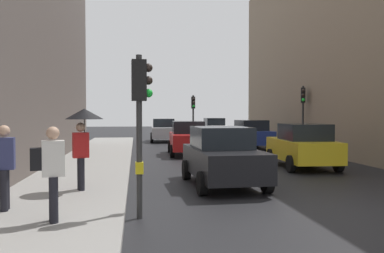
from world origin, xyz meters
name	(u,v)px	position (x,y,z in m)	size (l,w,h in m)	color
ground_plane	(343,209)	(0.00, 0.00, 0.00)	(120.00, 120.00, 0.00)	black
sidewalk_kerb	(84,173)	(-6.47, 6.00, 0.08)	(3.17, 40.00, 0.16)	gray
traffic_light_far_median	(193,110)	(-0.62, 20.15, 2.39)	(0.25, 0.43, 3.46)	#2D2D2D
traffic_light_near_left	(140,106)	(-4.56, -0.21, 2.32)	(0.44, 0.25, 3.37)	#2D2D2D
traffic_light_mid_street	(303,107)	(4.58, 13.13, 2.56)	(0.33, 0.45, 3.71)	#2D2D2D
car_white_compact	(214,128)	(2.30, 27.65, 0.88)	(2.02, 4.20, 1.76)	silver
car_yellow_taxi	(303,146)	(1.95, 6.90, 0.88)	(2.20, 4.29, 1.76)	yellow
car_red_sedan	(188,138)	(-1.93, 12.72, 0.88)	(2.15, 4.27, 1.76)	red
car_blue_van	(250,134)	(2.38, 16.03, 0.88)	(2.18, 4.28, 1.76)	navy
car_silver_hatchback	(164,130)	(-2.55, 22.97, 0.88)	(2.14, 4.26, 1.76)	#BCBCC1
car_dark_suv	(222,156)	(-2.07, 3.39, 0.88)	(2.13, 4.26, 1.76)	black
pedestrian_with_umbrella	(83,126)	(-6.03, 2.35, 1.84)	(1.00, 1.00, 2.14)	black
pedestrian_with_grey_backpack	(2,162)	(-7.40, 0.21, 1.16)	(0.63, 0.37, 1.77)	black
pedestrian_with_black_backpack	(51,168)	(-6.22, -0.88, 1.16)	(0.65, 0.40, 1.77)	black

